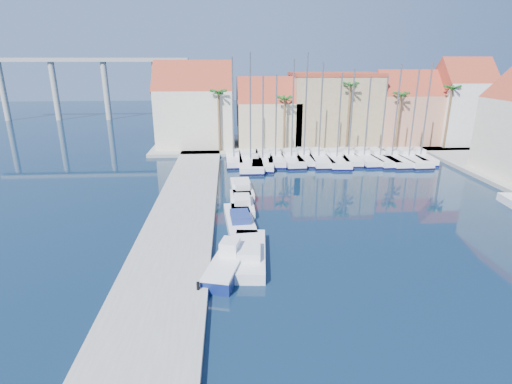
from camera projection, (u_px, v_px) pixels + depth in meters
ground at (311, 316)px, 22.89m from camera, size 260.00×260.00×0.00m
quay_west at (180, 224)px, 35.03m from camera, size 6.00×77.00×0.50m
shore_north at (314, 143)px, 68.90m from camera, size 54.00×16.00×0.50m
bollard at (198, 286)px, 24.56m from camera, size 0.20×0.20×0.51m
fishing_boat at (227, 264)px, 27.44m from camera, size 3.26×5.92×1.97m
motorboat_west_0 at (249, 254)px, 29.14m from camera, size 2.89×7.39×1.40m
motorboat_west_1 at (240, 220)px, 35.27m from camera, size 2.84×7.32×1.40m
motorboat_west_2 at (242, 203)px, 39.48m from camera, size 2.27×6.86×1.40m
motorboat_west_3 at (242, 188)px, 43.97m from camera, size 2.51×6.90×1.40m
sailboat_0 at (234, 158)px, 56.81m from camera, size 2.40×8.26×14.40m
sailboat_1 at (250, 160)px, 55.86m from camera, size 3.41×12.05×14.94m
sailboat_2 at (263, 160)px, 56.41m from camera, size 3.80×11.22×12.00m
sailboat_3 at (275, 158)px, 57.35m from camera, size 2.74×9.09×12.10m
sailboat_4 at (291, 158)px, 57.24m from camera, size 2.99×9.71×14.08m
sailboat_5 at (303, 156)px, 57.93m from camera, size 2.99×9.15×14.95m
sailboat_6 at (318, 157)px, 57.63m from camera, size 2.87×10.36×13.70m
sailboat_7 at (336, 158)px, 57.15m from camera, size 3.60×10.48×12.38m
sailboat_8 at (347, 157)px, 58.05m from camera, size 2.97×9.34×12.89m
sailboat_9 at (363, 157)px, 58.02m from camera, size 3.08×9.76×11.66m
sailboat_10 at (378, 157)px, 57.85m from camera, size 3.19×10.18×11.92m
sailboat_11 at (390, 157)px, 57.71m from camera, size 3.23×10.43×13.54m
sailboat_12 at (407, 157)px, 57.70m from camera, size 3.31×10.58×12.91m
sailboat_13 at (419, 156)px, 58.27m from camera, size 2.89×8.73×13.83m
building_0 at (195, 108)px, 64.72m from camera, size 12.30×9.00×13.50m
building_1 at (268, 115)px, 65.86m from camera, size 10.30×8.00×11.00m
building_2 at (333, 108)px, 67.20m from camera, size 14.20×10.20×11.50m
building_3 at (404, 111)px, 67.13m from camera, size 10.30×8.00×12.00m
building_4 at (460, 104)px, 66.41m from camera, size 8.30×8.00×14.00m
palm_0 at (218, 94)px, 59.43m from camera, size 2.60×2.60×10.15m
palm_1 at (285, 100)px, 60.36m from camera, size 2.60×2.60×9.15m
palm_2 at (351, 87)px, 60.40m from camera, size 2.60×2.60×11.15m
palm_3 at (401, 97)px, 61.34m from camera, size 2.60×2.60×9.65m
palm_4 at (452, 90)px, 61.55m from camera, size 2.60×2.60×10.65m
viaduct at (83, 76)px, 94.85m from camera, size 48.00×2.20×14.45m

